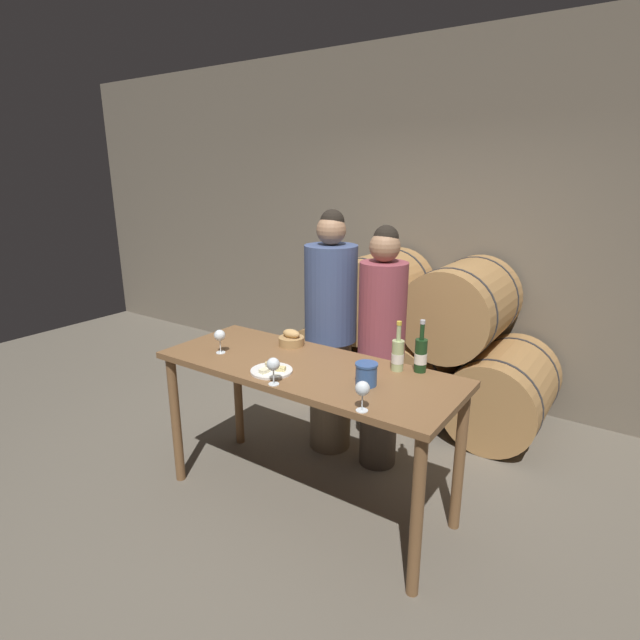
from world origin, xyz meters
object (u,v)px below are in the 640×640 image
at_px(cheese_plate, 272,370).
at_px(wine_glass_center, 363,389).
at_px(person_right, 381,348).
at_px(bread_basket, 291,339).
at_px(person_left, 331,333).
at_px(blue_crock, 366,373).
at_px(wine_glass_left, 273,365).
at_px(wine_bottle_white, 398,355).
at_px(tasting_table, 307,384).
at_px(wine_glass_far_left, 220,336).
at_px(wine_bottle_red, 421,355).

height_order(cheese_plate, wine_glass_center, wine_glass_center).
distance_m(person_right, bread_basket, 0.63).
distance_m(person_left, blue_crock, 1.00).
bearing_deg(blue_crock, wine_glass_left, -146.31).
height_order(wine_bottle_white, wine_glass_center, wine_bottle_white).
relative_size(person_right, wine_glass_left, 11.20).
height_order(person_right, bread_basket, person_right).
height_order(tasting_table, wine_glass_far_left, wine_glass_far_left).
relative_size(person_left, wine_glass_left, 11.74).
height_order(person_right, wine_glass_far_left, person_right).
bearing_deg(person_left, person_right, 0.01).
bearing_deg(wine_bottle_red, bread_basket, -176.17).
bearing_deg(wine_bottle_white, person_right, 127.44).
distance_m(tasting_table, person_right, 0.69).
relative_size(person_left, wine_bottle_white, 6.08).
bearing_deg(cheese_plate, bread_basket, 113.38).
height_order(wine_bottle_white, cheese_plate, wine_bottle_white).
height_order(person_left, wine_bottle_white, person_left).
bearing_deg(wine_bottle_white, wine_glass_center, -81.21).
bearing_deg(tasting_table, wine_glass_center, -29.69).
bearing_deg(person_left, wine_glass_far_left, -111.81).
bearing_deg(wine_bottle_red, wine_bottle_white, -154.08).
bearing_deg(wine_bottle_white, wine_glass_far_left, -160.51).
bearing_deg(wine_glass_center, tasting_table, 150.31).
xyz_separation_m(person_right, wine_glass_far_left, (-0.74, -0.80, 0.17)).
distance_m(wine_bottle_white, blue_crock, 0.29).
height_order(blue_crock, cheese_plate, blue_crock).
relative_size(tasting_table, wine_bottle_red, 5.99).
xyz_separation_m(tasting_table, wine_bottle_red, (0.60, 0.30, 0.23)).
distance_m(person_left, cheese_plate, 0.88).
bearing_deg(cheese_plate, wine_bottle_white, 36.59).
relative_size(blue_crock, wine_glass_far_left, 0.81).
relative_size(tasting_table, wine_bottle_white, 6.26).
distance_m(blue_crock, wine_glass_far_left, 1.02).
bearing_deg(blue_crock, tasting_table, 174.28).
bearing_deg(wine_glass_far_left, wine_bottle_red, 20.16).
height_order(wine_glass_far_left, wine_glass_center, same).
xyz_separation_m(wine_bottle_white, wine_glass_center, (0.09, -0.57, 0.02)).
relative_size(person_left, person_right, 1.05).
bearing_deg(person_right, bread_basket, -136.72).
height_order(tasting_table, wine_glass_left, wine_glass_left).
xyz_separation_m(person_left, wine_glass_center, (0.83, -0.99, 0.14)).
relative_size(person_right, wine_bottle_red, 5.55).
bearing_deg(cheese_plate, person_right, 72.91).
height_order(person_left, wine_glass_center, person_left).
xyz_separation_m(cheese_plate, wine_glass_left, (0.12, -0.13, 0.10)).
height_order(wine_bottle_red, wine_glass_left, wine_bottle_red).
height_order(wine_glass_left, wine_glass_center, same).
bearing_deg(wine_glass_far_left, person_right, 47.29).
distance_m(wine_bottle_red, wine_glass_left, 0.85).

